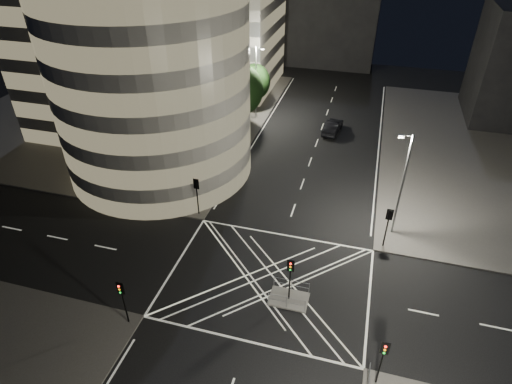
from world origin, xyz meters
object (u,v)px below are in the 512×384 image
(traffic_signal_nl, at_px, (122,295))
(street_lamp_right_far, at_px, (402,183))
(traffic_signal_island, at_px, (290,273))
(street_lamp_left_far, at_px, (256,81))
(traffic_signal_fl, at_px, (197,190))
(traffic_signal_fr, at_px, (388,221))
(sedan, at_px, (333,127))
(central_island, at_px, (289,299))
(street_lamp_left_near, at_px, (208,140))
(traffic_signal_nr, at_px, (383,355))

(traffic_signal_nl, xyz_separation_m, street_lamp_right_far, (18.24, 15.80, 2.63))
(traffic_signal_island, relative_size, street_lamp_left_far, 0.40)
(traffic_signal_fl, bearing_deg, traffic_signal_fr, 0.00)
(sedan, bearing_deg, traffic_signal_fl, 72.12)
(traffic_signal_fl, xyz_separation_m, traffic_signal_nl, (0.00, -13.60, 0.00))
(street_lamp_right_far, distance_m, sedan, 21.66)
(traffic_signal_fr, relative_size, sedan, 0.80)
(central_island, distance_m, street_lamp_right_far, 13.98)
(sedan, bearing_deg, street_lamp_left_near, 64.03)
(traffic_signal_island, xyz_separation_m, sedan, (-0.50, 30.09, -2.09))
(central_island, xyz_separation_m, traffic_signal_island, (0.00, 0.00, 2.84))
(street_lamp_left_near, bearing_deg, sedan, 56.61)
(street_lamp_left_near, height_order, sedan, street_lamp_left_near)
(central_island, distance_m, street_lamp_left_far, 33.95)
(central_island, bearing_deg, street_lamp_right_far, 54.70)
(traffic_signal_nl, xyz_separation_m, street_lamp_left_far, (-0.64, 36.80, 2.63))
(street_lamp_left_far, xyz_separation_m, street_lamp_right_far, (18.87, -21.00, 0.00))
(traffic_signal_nl, bearing_deg, street_lamp_left_far, 90.99)
(traffic_signal_fl, bearing_deg, street_lamp_left_near, 96.97)
(traffic_signal_fr, bearing_deg, central_island, -129.33)
(traffic_signal_nr, distance_m, street_lamp_right_far, 16.03)
(central_island, relative_size, street_lamp_left_far, 0.30)
(traffic_signal_nl, xyz_separation_m, traffic_signal_island, (10.80, 5.30, 0.00))
(traffic_signal_island, relative_size, sedan, 0.80)
(traffic_signal_island, relative_size, street_lamp_left_near, 0.40)
(street_lamp_left_far, bearing_deg, traffic_signal_nl, -89.01)
(traffic_signal_nr, bearing_deg, street_lamp_left_near, 134.13)
(street_lamp_left_far, bearing_deg, traffic_signal_island, -70.05)
(central_island, xyz_separation_m, sedan, (-0.50, 30.09, 0.75))
(traffic_signal_nl, relative_size, traffic_signal_nr, 1.00)
(traffic_signal_fr, xyz_separation_m, street_lamp_right_far, (0.64, 2.20, 2.63))
(street_lamp_right_far, bearing_deg, central_island, -125.30)
(traffic_signal_fl, distance_m, traffic_signal_nr, 22.24)
(traffic_signal_island, bearing_deg, street_lamp_left_far, 109.95)
(traffic_signal_nr, relative_size, street_lamp_right_far, 0.40)
(street_lamp_left_near, height_order, street_lamp_left_far, same)
(traffic_signal_fl, bearing_deg, central_island, -37.54)
(traffic_signal_nr, height_order, traffic_signal_island, same)
(traffic_signal_fl, relative_size, traffic_signal_island, 1.00)
(traffic_signal_nl, distance_m, traffic_signal_island, 12.03)
(traffic_signal_fl, height_order, street_lamp_left_near, street_lamp_left_near)
(traffic_signal_island, distance_m, street_lamp_right_far, 13.13)
(street_lamp_left_near, relative_size, sedan, 1.99)
(traffic_signal_fl, relative_size, traffic_signal_fr, 1.00)
(street_lamp_left_near, bearing_deg, traffic_signal_fl, -83.03)
(traffic_signal_island, height_order, street_lamp_left_near, street_lamp_left_near)
(street_lamp_left_near, xyz_separation_m, street_lamp_left_far, (0.00, 18.00, 0.00))
(central_island, distance_m, traffic_signal_fl, 13.91)
(traffic_signal_nl, bearing_deg, street_lamp_right_far, 40.91)
(traffic_signal_nl, distance_m, traffic_signal_fr, 22.24)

